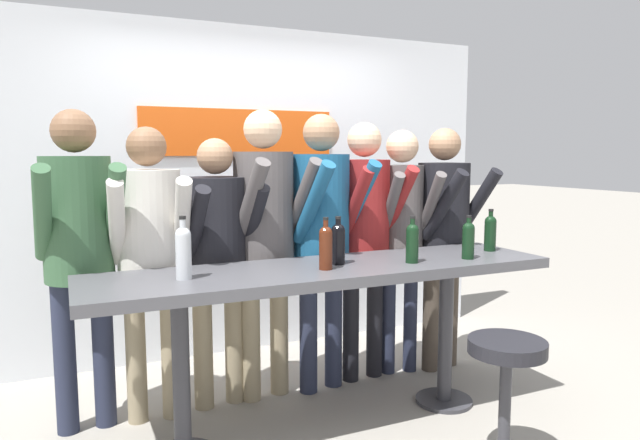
{
  "coord_description": "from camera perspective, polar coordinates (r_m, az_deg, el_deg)",
  "views": [
    {
      "loc": [
        -1.34,
        -2.86,
        1.59
      ],
      "look_at": [
        0.0,
        0.1,
        1.21
      ],
      "focal_mm": 32.0,
      "sensor_mm": 36.0,
      "label": 1
    }
  ],
  "objects": [
    {
      "name": "tasting_table",
      "position": [
        3.24,
        0.73,
        -6.82
      ],
      "size": [
        2.67,
        0.66,
        0.96
      ],
      "color": "#4C4C51",
      "rests_on": "ground_plane"
    },
    {
      "name": "wine_bottle_1",
      "position": [
        2.94,
        -13.51,
        -2.95
      ],
      "size": [
        0.08,
        0.08,
        0.32
      ],
      "color": "#B7BCC1",
      "rests_on": "tasting_table"
    },
    {
      "name": "person_center_right",
      "position": [
        3.73,
        0.21,
        -0.1
      ],
      "size": [
        0.5,
        0.62,
        1.84
      ],
      "rotation": [
        0.0,
        0.0,
        0.17
      ],
      "color": "#23283D",
      "rests_on": "ground_plane"
    },
    {
      "name": "person_right",
      "position": [
        3.93,
        4.47,
        -0.15
      ],
      "size": [
        0.44,
        0.56,
        1.8
      ],
      "rotation": [
        0.0,
        0.0,
        0.05
      ],
      "color": "black",
      "rests_on": "ground_plane"
    },
    {
      "name": "wine_bottle_3",
      "position": [
        3.25,
        1.82,
        -2.19
      ],
      "size": [
        0.08,
        0.08,
        0.28
      ],
      "color": "black",
      "rests_on": "tasting_table"
    },
    {
      "name": "person_far_right",
      "position": [
        4.08,
        8.17,
        -0.16
      ],
      "size": [
        0.43,
        0.56,
        1.75
      ],
      "rotation": [
        0.0,
        0.0,
        -0.18
      ],
      "color": "#23283D",
      "rests_on": "ground_plane"
    },
    {
      "name": "wine_bottle_2",
      "position": [
        3.85,
        16.67,
        -1.1
      ],
      "size": [
        0.08,
        0.08,
        0.27
      ],
      "color": "black",
      "rests_on": "tasting_table"
    },
    {
      "name": "bar_stool",
      "position": [
        3.09,
        18.08,
        -15.29
      ],
      "size": [
        0.4,
        0.4,
        0.67
      ],
      "color": "#333338",
      "rests_on": "ground_plane"
    },
    {
      "name": "wine_bottle_4",
      "position": [
        3.53,
        14.61,
        -1.81
      ],
      "size": [
        0.07,
        0.07,
        0.26
      ],
      "color": "black",
      "rests_on": "tasting_table"
    },
    {
      "name": "person_rightmost",
      "position": [
        4.23,
        12.3,
        -0.14
      ],
      "size": [
        0.51,
        0.62,
        1.77
      ],
      "rotation": [
        0.0,
        0.0,
        0.19
      ],
      "color": "#473D33",
      "rests_on": "ground_plane"
    },
    {
      "name": "back_wall",
      "position": [
        4.61,
        -7.46,
        2.93
      ],
      "size": [
        4.27,
        0.12,
        2.57
      ],
      "color": "silver",
      "rests_on": "ground_plane"
    },
    {
      "name": "person_center",
      "position": [
        3.63,
        -5.55,
        -0.18
      ],
      "size": [
        0.51,
        0.63,
        1.86
      ],
      "rotation": [
        0.0,
        0.0,
        0.15
      ],
      "color": "gray",
      "rests_on": "ground_plane"
    },
    {
      "name": "wine_bottle_5",
      "position": [
        3.33,
        9.21,
        -2.09
      ],
      "size": [
        0.07,
        0.07,
        0.27
      ],
      "color": "black",
      "rests_on": "tasting_table"
    },
    {
      "name": "person_left",
      "position": [
        3.44,
        -16.66,
        -2.08
      ],
      "size": [
        0.47,
        0.57,
        1.74
      ],
      "rotation": [
        0.0,
        0.0,
        -0.09
      ],
      "color": "gray",
      "rests_on": "ground_plane"
    },
    {
      "name": "ground_plane",
      "position": [
        3.53,
        0.71,
        -20.03
      ],
      "size": [
        40.0,
        40.0,
        0.0
      ],
      "primitive_type": "plane",
      "color": "gray"
    },
    {
      "name": "person_center_left",
      "position": [
        3.56,
        -10.24,
        -2.32
      ],
      "size": [
        0.48,
        0.57,
        1.68
      ],
      "rotation": [
        0.0,
        0.0,
        0.09
      ],
      "color": "gray",
      "rests_on": "ground_plane"
    },
    {
      "name": "person_far_left",
      "position": [
        3.44,
        -23.0,
        -1.36
      ],
      "size": [
        0.47,
        0.58,
        1.83
      ],
      "rotation": [
        0.0,
        0.0,
        0.05
      ],
      "color": "#23283D",
      "rests_on": "ground_plane"
    },
    {
      "name": "wine_bottle_0",
      "position": [
        3.1,
        0.57,
        -2.56
      ],
      "size": [
        0.07,
        0.07,
        0.29
      ],
      "color": "#4C1E0F",
      "rests_on": "tasting_table"
    }
  ]
}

